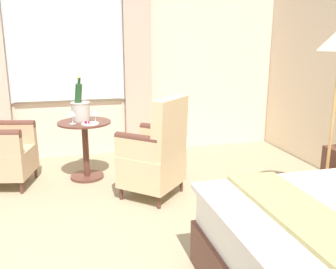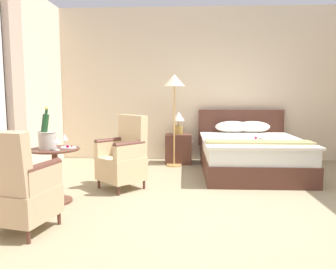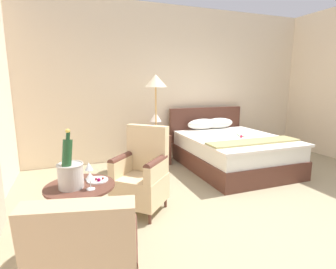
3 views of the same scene
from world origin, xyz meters
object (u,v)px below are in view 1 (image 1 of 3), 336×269
snack_plate (90,124)px  armchair_facing_bed (0,148)px  wine_glass_near_edge (95,112)px  armchair_by_window (156,155)px  side_table_round (86,145)px  champagne_bucket (80,108)px  wine_glass_near_bucket (72,114)px

snack_plate → armchair_facing_bed: size_ratio=0.19×
wine_glass_near_edge → armchair_by_window: armchair_by_window is taller
side_table_round → wine_glass_near_edge: size_ratio=4.13×
champagne_bucket → armchair_facing_bed: (0.08, -0.87, -0.38)m
champagne_bucket → wine_glass_near_bucket: 0.18m
champagne_bucket → wine_glass_near_bucket: (0.15, -0.09, -0.04)m
side_table_round → champagne_bucket: bearing=-154.9°
side_table_round → wine_glass_near_edge: wine_glass_near_edge is taller
champagne_bucket → wine_glass_near_bucket: champagne_bucket is taller
snack_plate → wine_glass_near_edge: bearing=134.3°
wine_glass_near_edge → armchair_facing_bed: 1.08m
armchair_by_window → armchair_facing_bed: (-0.71, -1.56, -0.01)m
wine_glass_near_edge → champagne_bucket: bearing=-136.0°
armchair_facing_bed → wine_glass_near_edge: bearing=85.4°
side_table_round → wine_glass_near_edge: bearing=53.7°
side_table_round → champagne_bucket: size_ratio=1.32×
wine_glass_near_bucket → champagne_bucket: bearing=148.7°
wine_glass_near_edge → armchair_facing_bed: armchair_facing_bed is taller
snack_plate → champagne_bucket: bearing=-159.1°
armchair_facing_bed → champagne_bucket: bearing=95.0°
snack_plate → armchair_facing_bed: (-0.15, -0.96, -0.24)m
champagne_bucket → armchair_by_window: champagne_bucket is taller
champagne_bucket → armchair_facing_bed: champagne_bucket is taller
side_table_round → armchair_by_window: 0.97m
wine_glass_near_edge → snack_plate: wine_glass_near_edge is taller
wine_glass_near_edge → armchair_facing_bed: bearing=-94.6°
champagne_bucket → wine_glass_near_edge: size_ratio=3.12×
snack_plate → side_table_round: bearing=-161.0°
side_table_round → armchair_by_window: size_ratio=0.65×
champagne_bucket → armchair_facing_bed: bearing=-85.0°
wine_glass_near_edge → armchair_by_window: size_ratio=0.16×
wine_glass_near_bucket → snack_plate: size_ratio=0.78×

